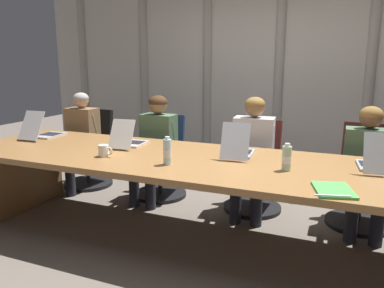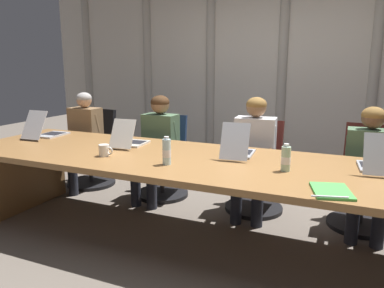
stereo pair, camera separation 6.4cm
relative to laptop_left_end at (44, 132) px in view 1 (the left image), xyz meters
name	(u,v)px [view 1 (the left image)]	position (x,y,z in m)	size (l,w,h in m)	color
ground_plane	(224,246)	(2.08, -0.21, -0.80)	(14.04, 14.04, 0.00)	#6B6056
conference_table	(226,177)	(2.08, -0.21, -0.18)	(4.90, 1.21, 0.74)	olive
curtain_backdrop	(278,76)	(2.09, 1.94, 0.55)	(7.02, 0.17, 2.69)	beige
laptop_left_end	(44,132)	(0.00, 0.00, 0.00)	(0.26, 0.51, 0.29)	#BCBCC1
laptop_left_mid	(129,141)	(1.06, -0.01, 0.00)	(0.26, 0.45, 0.27)	beige
laptop_center	(238,149)	(2.12, 0.01, 0.00)	(0.27, 0.47, 0.30)	#A8ADB7
laptop_right_mid	(375,162)	(3.18, -0.01, 0.00)	(0.26, 0.45, 0.30)	#A8ADB7
office_chair_left_end	(90,158)	(0.00, 0.75, -0.45)	(0.60, 0.61, 0.94)	black
office_chair_left_mid	(162,166)	(1.01, 0.75, -0.46)	(0.60, 0.60, 0.92)	navy
office_chair_center	(255,177)	(2.11, 0.75, -0.46)	(0.60, 0.60, 0.93)	#511E19
office_chair_right_mid	(361,189)	(3.13, 0.75, -0.45)	(0.60, 0.60, 0.95)	#511E19
person_left_end	(78,136)	(-0.04, 0.59, -0.15)	(0.40, 0.55, 1.16)	olive
person_left_mid	(155,141)	(1.01, 0.59, -0.13)	(0.40, 0.55, 1.17)	#4C6B4C
person_center	(252,149)	(2.11, 0.60, -0.13)	(0.44, 0.57, 1.19)	silver
person_right_mid	(367,162)	(3.15, 0.59, -0.15)	(0.41, 0.55, 1.14)	#4C6B4C
water_bottle_primary	(167,152)	(1.69, -0.47, 0.04)	(0.07, 0.07, 0.22)	silver
water_bottle_secondary	(287,158)	(2.57, -0.28, 0.03)	(0.07, 0.07, 0.20)	#ADD1B2
coffee_mug_near	(104,151)	(1.08, -0.44, -0.01)	(0.13, 0.09, 0.10)	white
spiral_notepad	(333,190)	(2.91, -0.64, -0.05)	(0.29, 0.35, 0.03)	#4CB74C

